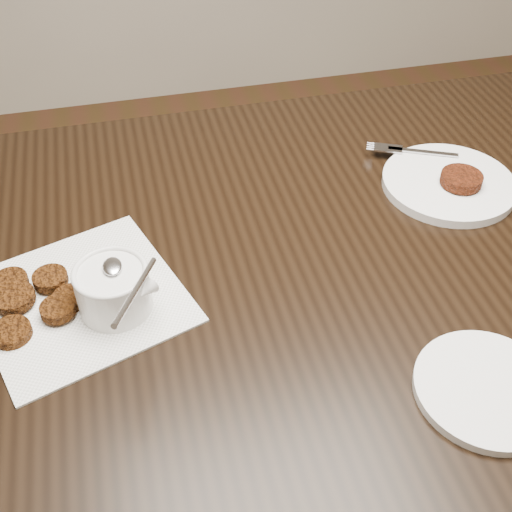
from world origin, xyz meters
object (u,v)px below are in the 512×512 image
at_px(plate_with_patty, 449,179).
at_px(plate_empty, 487,389).
at_px(table, 288,402).
at_px(sauce_ramekin, 109,271).
at_px(napkin, 81,298).

bearing_deg(plate_with_patty, plate_empty, -109.82).
bearing_deg(plate_with_patty, table, -159.68).
xyz_separation_m(sauce_ramekin, plate_empty, (0.43, -0.25, -0.07)).
bearing_deg(plate_empty, table, 118.90).
bearing_deg(plate_empty, plate_with_patty, 70.18).
relative_size(sauce_ramekin, plate_with_patty, 0.61).
bearing_deg(sauce_ramekin, plate_empty, -30.08).
bearing_deg(napkin, plate_with_patty, 11.08).
height_order(napkin, plate_empty, plate_empty).
relative_size(napkin, plate_empty, 1.48).
xyz_separation_m(plate_with_patty, plate_empty, (-0.14, -0.40, -0.01)).
bearing_deg(plate_with_patty, napkin, -168.92).
relative_size(napkin, plate_with_patty, 1.18).
bearing_deg(sauce_ramekin, table, 8.20).
bearing_deg(plate_empty, sauce_ramekin, 149.92).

